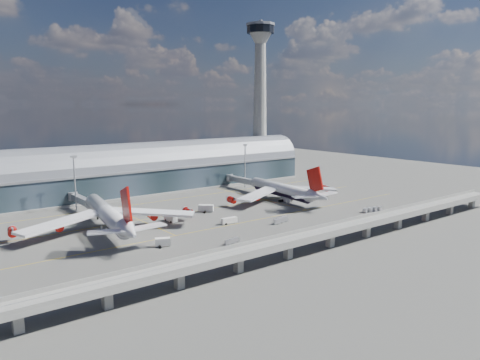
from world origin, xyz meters
TOP-DOWN VIEW (x-y plane):
  - ground at (0.00, 0.00)m, footprint 500.00×500.00m
  - taxi_lines at (0.00, 22.11)m, footprint 200.00×80.12m
  - terminal at (0.00, 77.99)m, footprint 200.00×30.00m
  - control_tower at (85.00, 83.00)m, footprint 19.00×19.00m
  - guideway at (-0.00, -55.00)m, footprint 220.00×8.50m
  - floodlight_mast_left at (-50.00, 55.00)m, footprint 3.00×0.70m
  - floodlight_mast_right at (50.00, 55.00)m, footprint 3.00×0.70m
  - airliner_left at (-52.33, 10.85)m, footprint 70.23×73.92m
  - airliner_right at (41.39, 12.70)m, footprint 62.86×65.74m
  - jet_bridge_left at (-48.42, 53.12)m, footprint 4.40×28.00m
  - jet_bridge_right at (45.09, 51.18)m, footprint 4.40×32.00m
  - service_truck_0 at (-25.92, 9.75)m, footprint 2.66×7.18m
  - service_truck_1 at (-45.39, -19.07)m, footprint 5.70×4.32m
  - service_truck_2 at (-8.54, -8.03)m, footprint 7.14×2.57m
  - service_truck_3 at (39.91, 8.84)m, footprint 3.09×5.65m
  - service_truck_4 at (58.06, 43.84)m, footprint 3.42×5.59m
  - service_truck_5 at (-4.16, 15.69)m, footprint 6.76×6.53m
  - cargo_train_0 at (-24.16, -30.76)m, footprint 7.00×2.71m
  - cargo_train_1 at (9.33, -19.98)m, footprint 8.88×3.56m
  - cargo_train_2 at (56.55, -30.82)m, footprint 11.43×3.90m

SIDE VIEW (x-z plane):
  - ground at x=0.00m, z-range 0.00..0.00m
  - taxi_lines at x=0.00m, z-range 0.00..0.01m
  - cargo_train_0 at x=-24.16m, z-range 0.03..1.57m
  - cargo_train_2 at x=56.55m, z-range 0.04..1.92m
  - cargo_train_1 at x=9.33m, z-range 0.04..1.99m
  - service_truck_3 at x=39.91m, z-range 0.03..2.61m
  - service_truck_2 at x=-8.54m, z-range 0.05..2.60m
  - service_truck_1 at x=-45.39m, z-range 0.01..3.02m
  - service_truck_4 at x=58.06m, z-range 0.01..3.03m
  - service_truck_0 at x=-25.92m, z-range 0.05..3.00m
  - service_truck_5 at x=-4.16m, z-range 0.04..3.32m
  - jet_bridge_left at x=-48.42m, z-range 1.55..8.80m
  - jet_bridge_right at x=45.09m, z-range 1.56..8.81m
  - guideway at x=0.00m, z-range 1.69..8.89m
  - airliner_right at x=41.39m, z-range -5.02..15.83m
  - airliner_left at x=-52.33m, z-range -4.84..17.74m
  - terminal at x=0.00m, z-range -2.66..25.34m
  - floodlight_mast_left at x=-50.00m, z-range 0.78..26.48m
  - floodlight_mast_right at x=50.00m, z-range 0.78..26.48m
  - control_tower at x=85.00m, z-range 0.14..103.14m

